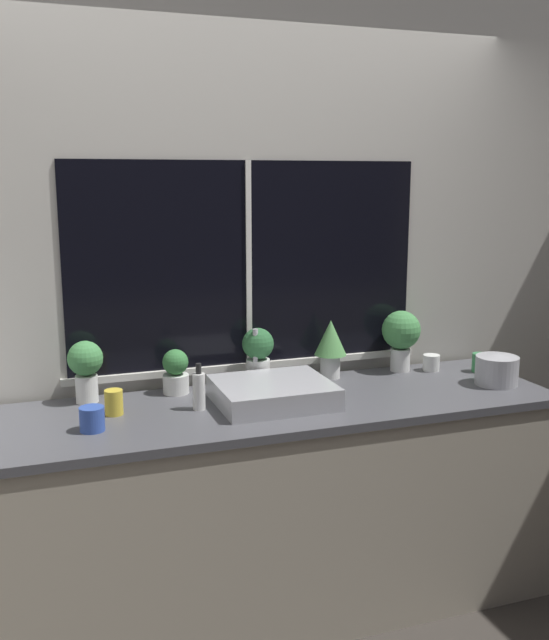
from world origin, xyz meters
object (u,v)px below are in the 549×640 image
(potted_plant_right, at_px, (331,343))
(kettle, at_px, (497,369))
(potted_plant_center, at_px, (258,353))
(soap_bottle, at_px, (199,390))
(mug_white, at_px, (431,363))
(mug_green, at_px, (480,363))
(mug_blue, at_px, (92,419))
(sink, at_px, (273,392))
(mug_yellow, at_px, (114,402))
(potted_plant_left, at_px, (176,372))
(potted_plant_far_right, at_px, (401,334))
(potted_plant_far_left, at_px, (86,366))

(potted_plant_right, relative_size, kettle, 1.44)
(potted_plant_center, bearing_deg, potted_plant_right, -0.00)
(soap_bottle, bearing_deg, potted_plant_right, 19.93)
(mug_white, distance_m, kettle, 0.34)
(potted_plant_right, bearing_deg, mug_green, -11.07)
(mug_blue, relative_size, mug_green, 1.02)
(soap_bottle, distance_m, mug_blue, 0.44)
(sink, distance_m, kettle, 1.04)
(mug_white, distance_m, mug_yellow, 1.53)
(potted_plant_right, relative_size, mug_green, 3.05)
(mug_green, bearing_deg, potted_plant_left, 174.44)
(potted_plant_right, bearing_deg, potted_plant_far_right, 0.00)
(mug_green, bearing_deg, kettle, -105.06)
(potted_plant_center, bearing_deg, kettle, -18.86)
(sink, height_order, potted_plant_left, sink)
(potted_plant_right, bearing_deg, mug_yellow, -168.84)
(potted_plant_center, height_order, mug_yellow, potted_plant_center)
(sink, distance_m, potted_plant_center, 0.28)
(kettle, bearing_deg, mug_white, 117.09)
(potted_plant_far_right, height_order, mug_white, potted_plant_far_right)
(potted_plant_right, distance_m, mug_yellow, 1.04)
(sink, xyz_separation_m, potted_plant_right, (0.37, 0.26, 0.12))
(mug_green, height_order, kettle, kettle)
(mug_white, height_order, mug_yellow, mug_yellow)
(potted_plant_left, height_order, potted_plant_center, potted_plant_center)
(potted_plant_center, distance_m, mug_green, 1.08)
(potted_plant_far_left, distance_m, mug_yellow, 0.24)
(mug_yellow, relative_size, kettle, 0.53)
(sink, bearing_deg, potted_plant_center, 85.09)
(potted_plant_right, height_order, mug_green, potted_plant_right)
(sink, relative_size, potted_plant_right, 1.71)
(mug_white, distance_m, mug_green, 0.23)
(mug_white, bearing_deg, potted_plant_far_left, 178.30)
(potted_plant_right, xyz_separation_m, potted_plant_far_right, (0.37, 0.00, 0.02))
(sink, height_order, mug_green, sink)
(soap_bottle, relative_size, kettle, 1.00)
(soap_bottle, distance_m, kettle, 1.35)
(mug_white, xyz_separation_m, mug_yellow, (-1.52, -0.15, 0.01))
(sink, distance_m, potted_plant_far_left, 0.78)
(sink, height_order, potted_plant_right, potted_plant_right)
(potted_plant_far_left, relative_size, mug_green, 2.89)
(mug_yellow, bearing_deg, potted_plant_far_left, 113.21)
(potted_plant_far_right, xyz_separation_m, mug_white, (0.14, -0.05, -0.14))
(potted_plant_right, distance_m, potted_plant_far_right, 0.37)
(potted_plant_center, distance_m, mug_yellow, 0.70)
(potted_plant_left, bearing_deg, potted_plant_far_right, 0.00)
(potted_plant_right, bearing_deg, soap_bottle, -160.07)
(potted_plant_far_left, relative_size, potted_plant_left, 1.34)
(potted_plant_far_left, relative_size, mug_blue, 2.83)
(sink, relative_size, mug_green, 5.20)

